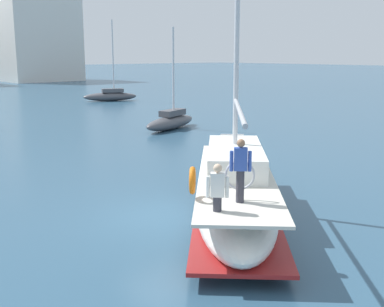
{
  "coord_description": "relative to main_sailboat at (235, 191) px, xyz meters",
  "views": [
    {
      "loc": [
        -9.09,
        -11.48,
        5.05
      ],
      "look_at": [
        1.4,
        0.33,
        1.8
      ],
      "focal_mm": 45.49,
      "sensor_mm": 36.0,
      "label": 1
    }
  ],
  "objects": [
    {
      "name": "ground_plane",
      "position": [
        -1.46,
        1.61,
        -0.91
      ],
      "size": [
        400.0,
        400.0,
        0.0
      ],
      "primitive_type": "plane",
      "color": "#2D516B"
    },
    {
      "name": "main_sailboat",
      "position": [
        0.0,
        0.0,
        0.0
      ],
      "size": [
        8.46,
        8.51,
        13.55
      ],
      "color": "white",
      "rests_on": "ground"
    },
    {
      "name": "moored_sloop_near",
      "position": [
        18.1,
        35.77,
        -0.3
      ],
      "size": [
        5.81,
        3.6,
        8.62
      ],
      "color": "#4C4C51",
      "rests_on": "ground"
    },
    {
      "name": "moored_catamaran",
      "position": [
        10.22,
        15.69,
        -0.34
      ],
      "size": [
        5.7,
        3.09,
        6.81
      ],
      "color": "#4C4C51",
      "rests_on": "ground"
    }
  ]
}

